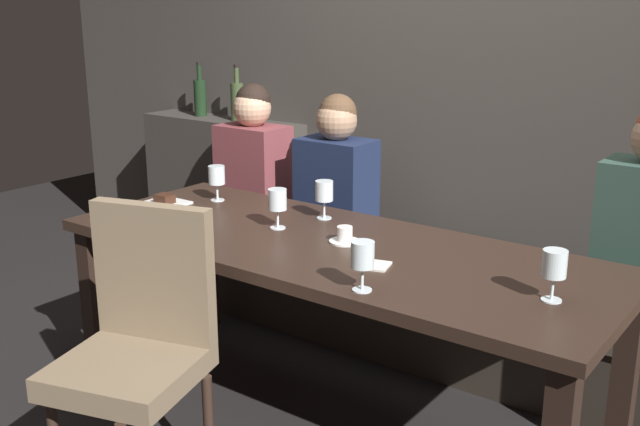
# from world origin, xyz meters

# --- Properties ---
(ground) EXTENTS (9.00, 9.00, 0.00)m
(ground) POSITION_xyz_m (0.00, 0.00, 0.00)
(ground) COLOR black
(back_wall_tiled) EXTENTS (6.00, 0.12, 3.00)m
(back_wall_tiled) POSITION_xyz_m (0.00, 1.22, 1.50)
(back_wall_tiled) COLOR #423D38
(back_wall_tiled) RESTS_ON ground
(back_counter) EXTENTS (1.10, 0.28, 0.95)m
(back_counter) POSITION_xyz_m (-1.55, 1.04, 0.47)
(back_counter) COLOR #38342F
(back_counter) RESTS_ON ground
(dining_table) EXTENTS (2.20, 0.84, 0.74)m
(dining_table) POSITION_xyz_m (0.00, 0.00, 0.65)
(dining_table) COLOR black
(dining_table) RESTS_ON ground
(banquette_bench) EXTENTS (2.50, 0.44, 0.45)m
(banquette_bench) POSITION_xyz_m (0.00, 0.70, 0.23)
(banquette_bench) COLOR #312A23
(banquette_bench) RESTS_ON ground
(chair_near_side) EXTENTS (0.55, 0.55, 0.98)m
(chair_near_side) POSITION_xyz_m (-0.27, -0.72, 0.56)
(chair_near_side) COLOR #302119
(chair_near_side) RESTS_ON ground
(diner_redhead) EXTENTS (0.36, 0.24, 0.77)m
(diner_redhead) POSITION_xyz_m (-1.01, 0.70, 0.82)
(diner_redhead) COLOR brown
(diner_redhead) RESTS_ON banquette_bench
(diner_bearded) EXTENTS (0.36, 0.24, 0.76)m
(diner_bearded) POSITION_xyz_m (-0.48, 0.71, 0.81)
(diner_bearded) COLOR #192342
(diner_bearded) RESTS_ON banquette_bench
(wine_bottle_dark_red) EXTENTS (0.08, 0.08, 0.33)m
(wine_bottle_dark_red) POSITION_xyz_m (-1.73, 1.04, 1.07)
(wine_bottle_dark_red) COLOR black
(wine_bottle_dark_red) RESTS_ON back_counter
(wine_bottle_pale_label) EXTENTS (0.08, 0.08, 0.33)m
(wine_bottle_pale_label) POSITION_xyz_m (-1.43, 1.04, 1.07)
(wine_bottle_pale_label) COLOR #384728
(wine_bottle_pale_label) RESTS_ON back_counter
(wine_glass_far_left) EXTENTS (0.08, 0.08, 0.16)m
(wine_glass_far_left) POSITION_xyz_m (-0.79, 0.20, 0.86)
(wine_glass_far_left) COLOR silver
(wine_glass_far_left) RESTS_ON dining_table
(wine_glass_far_right) EXTENTS (0.08, 0.08, 0.16)m
(wine_glass_far_right) POSITION_xyz_m (0.36, -0.34, 0.86)
(wine_glass_far_right) COLOR silver
(wine_glass_far_right) RESTS_ON dining_table
(wine_glass_near_right) EXTENTS (0.08, 0.08, 0.16)m
(wine_glass_near_right) POSITION_xyz_m (-0.29, 0.03, 0.86)
(wine_glass_near_right) COLOR silver
(wine_glass_near_right) RESTS_ON dining_table
(wine_glass_near_left) EXTENTS (0.08, 0.08, 0.16)m
(wine_glass_near_left) POSITION_xyz_m (0.88, -0.06, 0.86)
(wine_glass_near_left) COLOR silver
(wine_glass_near_left) RESTS_ON dining_table
(wine_glass_end_left) EXTENTS (0.08, 0.08, 0.16)m
(wine_glass_end_left) POSITION_xyz_m (-0.22, 0.25, 0.86)
(wine_glass_end_left) COLOR silver
(wine_glass_end_left) RESTS_ON dining_table
(espresso_cup) EXTENTS (0.12, 0.12, 0.06)m
(espresso_cup) POSITION_xyz_m (0.04, 0.04, 0.77)
(espresso_cup) COLOR white
(espresso_cup) RESTS_ON dining_table
(dessert_plate) EXTENTS (0.19, 0.19, 0.05)m
(dessert_plate) POSITION_xyz_m (-0.93, 0.00, 0.75)
(dessert_plate) COLOR white
(dessert_plate) RESTS_ON dining_table
(folded_napkin) EXTENTS (0.13, 0.12, 0.01)m
(folded_napkin) POSITION_xyz_m (0.27, -0.12, 0.74)
(folded_napkin) COLOR silver
(folded_napkin) RESTS_ON dining_table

